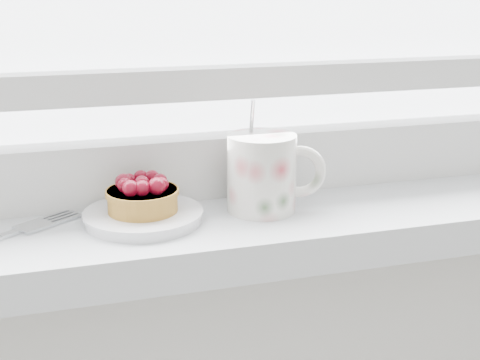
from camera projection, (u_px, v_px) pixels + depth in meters
name	position (u px, v px, depth m)	size (l,w,h in m)	color
saucer	(143.00, 216.00, 0.69)	(0.12, 0.12, 0.01)	silver
raspberry_tart	(142.00, 195.00, 0.68)	(0.08, 0.08, 0.04)	#946320
floral_mug	(264.00, 171.00, 0.71)	(0.11, 0.09, 0.12)	silver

